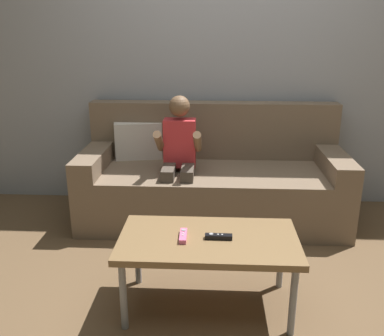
{
  "coord_description": "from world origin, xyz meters",
  "views": [
    {
      "loc": [
        -0.12,
        -2.05,
        1.45
      ],
      "look_at": [
        -0.25,
        0.51,
        0.6
      ],
      "focal_mm": 39.83,
      "sensor_mm": 36.0,
      "label": 1
    }
  ],
  "objects_px": {
    "game_remote_black_center": "(218,237)",
    "game_remote_pink_near_edge": "(183,236)",
    "coffee_table": "(208,245)",
    "couch": "(211,181)",
    "person_seated_on_couch": "(179,155)"
  },
  "relations": [
    {
      "from": "coffee_table",
      "to": "game_remote_black_center",
      "type": "xyz_separation_m",
      "value": [
        0.05,
        -0.01,
        0.05
      ]
    },
    {
      "from": "coffee_table",
      "to": "game_remote_pink_near_edge",
      "type": "height_order",
      "value": "game_remote_pink_near_edge"
    },
    {
      "from": "couch",
      "to": "game_remote_black_center",
      "type": "xyz_separation_m",
      "value": [
        0.05,
        -1.18,
        0.13
      ]
    },
    {
      "from": "couch",
      "to": "game_remote_pink_near_edge",
      "type": "xyz_separation_m",
      "value": [
        -0.14,
        -1.18,
        0.13
      ]
    },
    {
      "from": "coffee_table",
      "to": "game_remote_pink_near_edge",
      "type": "xyz_separation_m",
      "value": [
        -0.13,
        -0.01,
        0.05
      ]
    },
    {
      "from": "coffee_table",
      "to": "person_seated_on_couch",
      "type": "bearing_deg",
      "value": 103.32
    },
    {
      "from": "person_seated_on_couch",
      "to": "couch",
      "type": "bearing_deg",
      "value": 38.17
    },
    {
      "from": "couch",
      "to": "person_seated_on_couch",
      "type": "distance_m",
      "value": 0.4
    },
    {
      "from": "game_remote_black_center",
      "to": "game_remote_pink_near_edge",
      "type": "bearing_deg",
      "value": -179.79
    },
    {
      "from": "coffee_table",
      "to": "game_remote_black_center",
      "type": "height_order",
      "value": "game_remote_black_center"
    },
    {
      "from": "person_seated_on_couch",
      "to": "game_remote_pink_near_edge",
      "type": "distance_m",
      "value": 1.01
    },
    {
      "from": "game_remote_pink_near_edge",
      "to": "game_remote_black_center",
      "type": "relative_size",
      "value": 1.0
    },
    {
      "from": "person_seated_on_couch",
      "to": "game_remote_pink_near_edge",
      "type": "relative_size",
      "value": 6.97
    },
    {
      "from": "person_seated_on_couch",
      "to": "game_remote_pink_near_edge",
      "type": "xyz_separation_m",
      "value": [
        0.1,
        -0.99,
        -0.13
      ]
    },
    {
      "from": "coffee_table",
      "to": "game_remote_black_center",
      "type": "relative_size",
      "value": 6.62
    }
  ]
}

